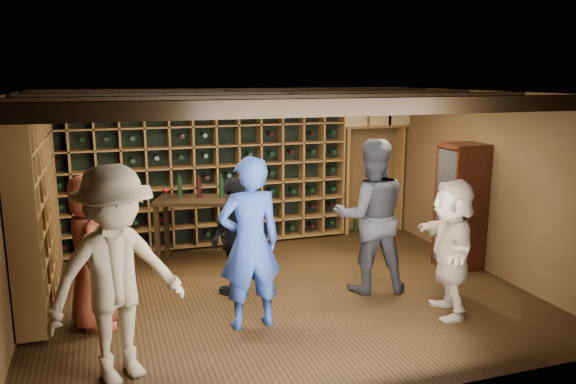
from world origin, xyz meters
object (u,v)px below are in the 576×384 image
object	(u,v)px
display_cabinet	(460,209)
guest_red_floral	(93,251)
guest_woman_black	(236,236)
guest_beige	(451,247)
tasting_table	(202,207)
guest_khaki	(116,275)
man_blue_shirt	(250,243)
man_grey_suit	(371,216)

from	to	relation	value
display_cabinet	guest_red_floral	world-z (taller)	display_cabinet
guest_woman_black	guest_beige	bearing A→B (deg)	108.72
guest_woman_black	tasting_table	size ratio (longest dim) A/B	1.03
guest_khaki	display_cabinet	bearing A→B (deg)	-4.00
guest_khaki	man_blue_shirt	bearing A→B (deg)	3.06
man_blue_shirt	tasting_table	xyz separation A→B (m)	(-0.13, 2.21, -0.09)
man_blue_shirt	tasting_table	distance (m)	2.22
display_cabinet	tasting_table	xyz separation A→B (m)	(-3.44, 1.27, 0.00)
guest_red_floral	guest_woman_black	xyz separation A→B (m)	(1.68, 0.44, -0.10)
display_cabinet	guest_woman_black	xyz separation A→B (m)	(-3.24, 0.05, -0.11)
man_blue_shirt	man_grey_suit	distance (m)	1.79
guest_red_floral	tasting_table	distance (m)	2.22
man_grey_suit	guest_khaki	distance (m)	3.33
guest_khaki	tasting_table	distance (m)	3.16
display_cabinet	guest_woman_black	bearing A→B (deg)	179.19
guest_beige	display_cabinet	bearing A→B (deg)	160.44
man_blue_shirt	man_grey_suit	world-z (taller)	man_grey_suit
guest_red_floral	tasting_table	xyz separation A→B (m)	(1.47, 1.66, 0.01)
display_cabinet	guest_red_floral	distance (m)	4.93
display_cabinet	guest_khaki	distance (m)	4.97
guest_khaki	guest_beige	world-z (taller)	guest_khaki
man_grey_suit	guest_red_floral	xyz separation A→B (m)	(-3.30, 0.01, -0.12)
man_blue_shirt	guest_red_floral	xyz separation A→B (m)	(-1.60, 0.55, -0.09)
guest_red_floral	guest_beige	size ratio (longest dim) A/B	1.08
man_blue_shirt	man_grey_suit	bearing A→B (deg)	-164.86
guest_khaki	tasting_table	bearing A→B (deg)	43.42
display_cabinet	guest_red_floral	xyz separation A→B (m)	(-4.91, -0.39, -0.01)
man_grey_suit	tasting_table	size ratio (longest dim) A/B	1.35
man_blue_shirt	guest_beige	size ratio (longest dim) A/B	1.19
man_grey_suit	guest_beige	size ratio (longest dim) A/B	1.23
display_cabinet	tasting_table	world-z (taller)	display_cabinet
display_cabinet	tasting_table	size ratio (longest dim) A/B	1.21
display_cabinet	man_blue_shirt	xyz separation A→B (m)	(-3.31, -0.94, 0.09)
display_cabinet	guest_red_floral	size ratio (longest dim) A/B	1.03
man_grey_suit	guest_woman_black	size ratio (longest dim) A/B	1.31
guest_woman_black	guest_khaki	size ratio (longest dim) A/B	0.76
display_cabinet	guest_beige	distance (m)	1.71
display_cabinet	man_grey_suit	size ratio (longest dim) A/B	0.90
tasting_table	guest_beige	bearing A→B (deg)	-27.80
man_grey_suit	man_blue_shirt	bearing A→B (deg)	30.12
guest_red_floral	guest_beige	bearing A→B (deg)	-96.80
display_cabinet	guest_beige	size ratio (longest dim) A/B	1.11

